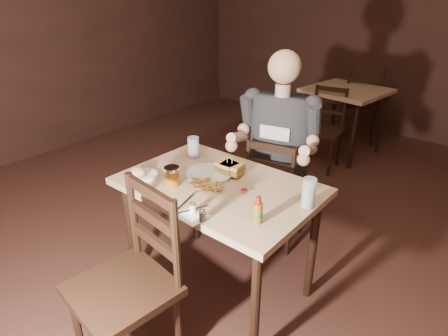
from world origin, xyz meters
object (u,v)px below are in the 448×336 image
Objects in this scene: diner at (279,127)px; syrup_dispenser at (172,176)px; chair_far at (277,190)px; hot_sauce at (258,210)px; bg_table at (346,97)px; dinner_plate at (209,175)px; glass_left at (193,148)px; bg_chair_far at (361,102)px; side_plate at (144,176)px; main_table at (219,197)px; bg_chair_near at (322,130)px; chair_near at (122,289)px; glass_right at (309,193)px.

syrup_dispenser is (-0.19, -0.82, -0.12)m from diner.
chair_far is 1.06m from hot_sauce.
bg_table is 1.05× the size of chair_far.
dinner_plate is 0.30m from glass_left.
syrup_dispenser is (0.13, -3.40, 0.33)m from bg_chair_far.
syrup_dispenser is 0.70× the size of side_plate.
main_table is at bearing 27.91° from side_plate.
hot_sauce is at bearing -80.47° from bg_chair_near.
glass_left is at bearing -140.78° from diner.
main_table is 1.16× the size of chair_near.
glass_left is at bearing 69.75° from bg_chair_far.
diner is 0.76m from glass_right.
dinner_plate is at bearing 155.77° from hot_sauce.
chair_near reaches higher than bg_chair_near.
bg_chair_far is at bearing 95.76° from main_table.
hot_sauce is 0.89× the size of side_plate.
bg_table is (-0.32, 2.67, -0.00)m from main_table.
diner is (0.01, 1.35, 0.46)m from chair_near.
bg_chair_far is 6.22× the size of side_plate.
syrup_dispenser is (-0.19, -0.18, 0.14)m from main_table.
bg_chair_far is 3.20m from dinner_plate.
bg_table is 8.05× the size of syrup_dispenser.
chair_near is (-0.01, -0.71, -0.19)m from main_table.
chair_far is 0.74m from dinner_plate.
syrup_dispenser reaches higher than chair_far.
syrup_dispenser is (0.17, -0.36, -0.01)m from glass_left.
chair_far is at bearing 131.52° from glass_right.
syrup_dispenser reaches higher than main_table.
chair_near is 3.95m from bg_chair_far.
chair_near is 6.91× the size of glass_left.
diner is 7.04× the size of hot_sauce.
chair_near is at bearing -68.43° from glass_left.
side_plate is at bearing -170.45° from syrup_dispenser.
chair_far is at bearing 81.45° from dinner_plate.
diner is 0.85m from syrup_dispenser.
main_table is 1.14× the size of bg_chair_far.
side_plate is (-0.92, -0.30, -0.07)m from glass_right.
bg_chair_far is 3.06m from glass_left.
side_plate is at bearing 54.46° from chair_far.
hot_sauce is at bearing -24.23° from dinner_plate.
chair_far is at bearing 90.85° from main_table.
main_table is 0.47m from hot_sauce.
dinner_plate reaches higher than side_plate.
bg_chair_near is 2.12m from dinner_plate.
main_table is at bearing -102.13° from diner.
bg_chair_far is 3.44m from side_plate.
glass_right is (0.63, 0.05, 0.07)m from dinner_plate.
bg_table is 2.96m from hot_sauce.
dinner_plate is (0.22, -3.18, 0.28)m from bg_chair_far.
dinner_plate is 1.91× the size of hot_sauce.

